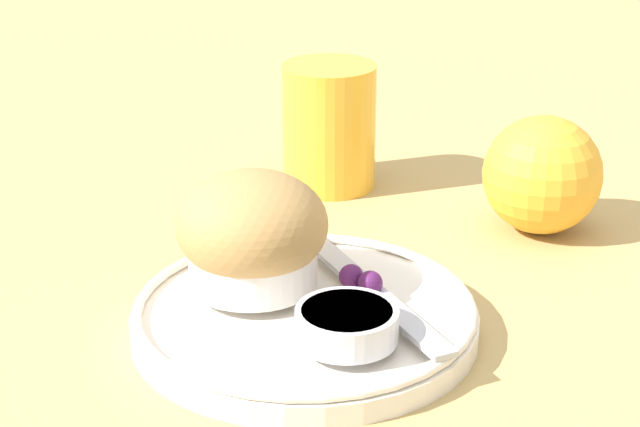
{
  "coord_description": "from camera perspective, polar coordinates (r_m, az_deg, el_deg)",
  "views": [
    {
      "loc": [
        0.37,
        -0.43,
        0.32
      ],
      "look_at": [
        -0.01,
        0.05,
        0.06
      ],
      "focal_mm": 60.0,
      "sensor_mm": 36.0,
      "label": 1
    }
  ],
  "objects": [
    {
      "name": "orange_fruit",
      "position": [
        0.78,
        11.77,
        2.04
      ],
      "size": [
        0.09,
        0.09,
        0.09
      ],
      "color": "#F4A82D",
      "rests_on": "ground_plane"
    },
    {
      "name": "cream_ramekin",
      "position": [
        0.59,
        1.44,
        -5.84
      ],
      "size": [
        0.06,
        0.06,
        0.02
      ],
      "color": "silver",
      "rests_on": "plate"
    },
    {
      "name": "butter_knife",
      "position": [
        0.65,
        2.25,
        -3.71
      ],
      "size": [
        0.18,
        0.1,
        0.0
      ],
      "rotation": [
        0.0,
        0.0,
        -0.45
      ],
      "color": "#B7B7BC",
      "rests_on": "plate"
    },
    {
      "name": "berry_pair",
      "position": [
        0.65,
        2.18,
        -3.55
      ],
      "size": [
        0.03,
        0.02,
        0.02
      ],
      "color": "#4C194C",
      "rests_on": "plate"
    },
    {
      "name": "juice_glass",
      "position": [
        0.85,
        0.48,
        4.69
      ],
      "size": [
        0.07,
        0.07,
        0.1
      ],
      "color": "gold",
      "rests_on": "ground_plane"
    },
    {
      "name": "plate",
      "position": [
        0.64,
        -0.83,
        -5.55
      ],
      "size": [
        0.21,
        0.21,
        0.02
      ],
      "color": "silver",
      "rests_on": "ground_plane"
    },
    {
      "name": "ground_plane",
      "position": [
        0.65,
        -1.81,
        -5.92
      ],
      "size": [
        3.0,
        3.0,
        0.0
      ],
      "primitive_type": "plane",
      "color": "tan"
    },
    {
      "name": "muffin",
      "position": [
        0.64,
        -3.87,
        -1.2
      ],
      "size": [
        0.09,
        0.09,
        0.07
      ],
      "color": "silver",
      "rests_on": "plate"
    }
  ]
}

